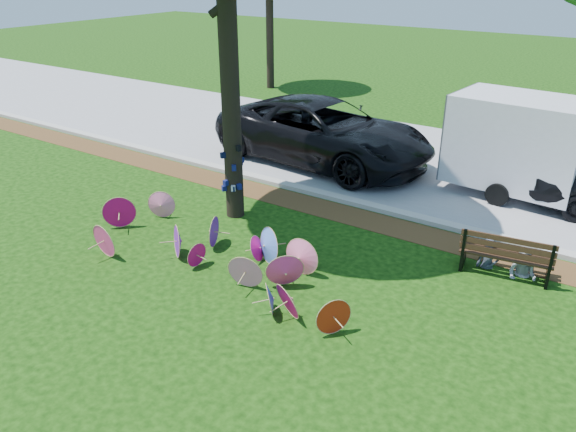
% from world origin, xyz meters
% --- Properties ---
extents(ground, '(90.00, 90.00, 0.00)m').
position_xyz_m(ground, '(0.00, 0.00, 0.00)').
color(ground, black).
rests_on(ground, ground).
extents(mulch_strip, '(90.00, 1.00, 0.01)m').
position_xyz_m(mulch_strip, '(0.00, 4.50, 0.01)').
color(mulch_strip, '#472D16').
rests_on(mulch_strip, ground).
extents(curb, '(90.00, 0.30, 0.12)m').
position_xyz_m(curb, '(0.00, 5.20, 0.06)').
color(curb, '#B7B5AD').
rests_on(curb, ground).
extents(street, '(90.00, 8.00, 0.01)m').
position_xyz_m(street, '(0.00, 9.35, 0.01)').
color(street, gray).
rests_on(street, ground).
extents(parasol_pile, '(6.83, 2.39, 0.80)m').
position_xyz_m(parasol_pile, '(-0.31, 0.77, 0.36)').
color(parasol_pile, pink).
rests_on(parasol_pile, ground).
extents(black_van, '(7.20, 3.82, 1.93)m').
position_xyz_m(black_van, '(-1.99, 7.64, 0.96)').
color(black_van, black).
rests_on(black_van, ground).
extents(cargo_trailer, '(3.50, 2.39, 2.93)m').
position_xyz_m(cargo_trailer, '(3.61, 8.27, 1.47)').
color(cargo_trailer, silver).
rests_on(cargo_trailer, ground).
extents(park_bench, '(1.91, 0.96, 0.95)m').
position_xyz_m(park_bench, '(4.62, 3.77, 0.48)').
color(park_bench, black).
rests_on(park_bench, ground).
extents(person_left, '(0.51, 0.39, 1.24)m').
position_xyz_m(person_left, '(4.27, 3.82, 0.62)').
color(person_left, '#3B4150').
rests_on(person_left, ground).
extents(person_right, '(0.72, 0.63, 1.25)m').
position_xyz_m(person_right, '(4.97, 3.82, 0.62)').
color(person_right, '#B1B2BB').
rests_on(person_right, ground).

